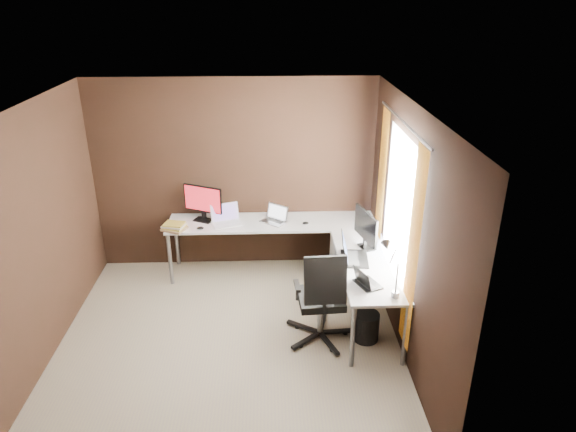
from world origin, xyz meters
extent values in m
cube|color=tan|center=(0.00, 0.00, 0.00)|extent=(3.60, 3.60, 0.00)
cube|color=white|center=(0.00, 0.00, 2.50)|extent=(3.60, 3.60, 0.00)
cube|color=black|center=(0.00, 1.80, 1.25)|extent=(3.60, 0.00, 2.50)
cube|color=black|center=(0.00, -1.80, 1.25)|extent=(3.60, 0.00, 2.50)
cube|color=black|center=(-1.80, 0.00, 1.25)|extent=(0.00, 3.60, 2.50)
cube|color=black|center=(1.80, 0.00, 1.25)|extent=(0.00, 3.60, 2.50)
cube|color=white|center=(1.79, 0.35, 1.45)|extent=(0.00, 1.00, 1.30)
cube|color=orange|center=(1.75, -0.38, 1.25)|extent=(0.01, 0.35, 2.00)
cube|color=orange|center=(1.75, 1.07, 1.25)|extent=(0.01, 0.35, 2.00)
cylinder|color=slate|center=(1.75, 0.35, 2.28)|extent=(0.02, 1.90, 0.02)
cube|color=white|center=(0.48, 1.50, 0.71)|extent=(2.65, 0.60, 0.03)
cube|color=white|center=(1.50, 0.38, 0.71)|extent=(0.60, 1.65, 0.03)
cylinder|color=slate|center=(-0.81, 1.24, 0.35)|extent=(0.05, 0.05, 0.70)
cylinder|color=slate|center=(-0.81, 1.76, 0.35)|extent=(0.05, 0.05, 0.70)
cylinder|color=slate|center=(1.24, -0.41, 0.35)|extent=(0.05, 0.05, 0.70)
cylinder|color=slate|center=(1.76, -0.41, 0.35)|extent=(0.05, 0.05, 0.70)
cylinder|color=slate|center=(1.76, 1.76, 0.35)|extent=(0.05, 0.05, 0.70)
cube|color=white|center=(1.43, 1.15, 0.30)|extent=(0.42, 0.50, 0.60)
cube|color=black|center=(-0.40, 1.56, 0.74)|extent=(0.28, 0.24, 0.01)
cube|color=black|center=(-0.39, 1.58, 0.80)|extent=(0.06, 0.05, 0.11)
cube|color=black|center=(-0.39, 1.58, 1.02)|extent=(0.50, 0.25, 0.34)
cube|color=red|center=(-0.40, 1.57, 1.02)|extent=(0.46, 0.22, 0.31)
cube|color=black|center=(1.55, 0.73, 0.74)|extent=(0.18, 0.24, 0.01)
cube|color=black|center=(1.53, 0.72, 0.79)|extent=(0.04, 0.05, 0.09)
cube|color=black|center=(1.53, 0.72, 1.01)|extent=(0.16, 0.54, 0.34)
cube|color=#233C9F|center=(1.54, 0.73, 1.01)|extent=(0.14, 0.50, 0.31)
cube|color=white|center=(-0.09, 1.45, 0.74)|extent=(0.42, 0.35, 0.02)
cube|color=white|center=(-0.12, 1.54, 0.86)|extent=(0.36, 0.18, 0.22)
cube|color=#614B88|center=(-0.12, 1.53, 0.86)|extent=(0.31, 0.15, 0.19)
cube|color=silver|center=(0.50, 1.48, 0.74)|extent=(0.38, 0.36, 0.02)
cube|color=silver|center=(0.55, 1.54, 0.84)|extent=(0.28, 0.24, 0.19)
cube|color=white|center=(0.54, 1.54, 0.84)|extent=(0.24, 0.20, 0.17)
cube|color=black|center=(1.37, 0.46, 0.74)|extent=(0.33, 0.44, 0.02)
cube|color=black|center=(1.26, 0.47, 0.87)|extent=(0.12, 0.42, 0.26)
cube|color=#1A223C|center=(1.27, 0.47, 0.87)|extent=(0.10, 0.37, 0.22)
cube|color=black|center=(1.42, -0.07, 0.74)|extent=(0.29, 0.33, 0.02)
cube|color=black|center=(1.36, -0.10, 0.83)|extent=(0.16, 0.27, 0.17)
cube|color=#B34360|center=(1.36, -0.10, 0.83)|extent=(0.14, 0.24, 0.15)
cube|color=#8F724D|center=(-0.73, 1.30, 0.74)|extent=(0.34, 0.31, 0.03)
cube|color=gold|center=(-0.73, 1.30, 0.77)|extent=(0.30, 0.27, 0.02)
cube|color=beige|center=(-0.73, 1.30, 0.79)|extent=(0.31, 0.27, 0.02)
cube|color=gold|center=(-0.73, 1.30, 0.81)|extent=(0.27, 0.23, 0.02)
ellipsoid|color=black|center=(-0.41, 1.30, 0.75)|extent=(0.10, 0.08, 0.03)
ellipsoid|color=black|center=(0.90, 1.40, 0.75)|extent=(0.08, 0.05, 0.03)
cylinder|color=slate|center=(1.65, -0.30, 0.76)|extent=(0.08, 0.08, 0.06)
cylinder|color=slate|center=(1.65, -0.30, 0.94)|extent=(0.02, 0.02, 0.31)
cylinder|color=slate|center=(1.60, -0.27, 1.15)|extent=(0.02, 0.17, 0.23)
cone|color=slate|center=(1.55, -0.20, 1.23)|extent=(0.10, 0.12, 0.13)
cylinder|color=slate|center=(0.97, 0.09, 0.25)|extent=(0.06, 0.06, 0.38)
cube|color=black|center=(0.97, 0.09, 0.47)|extent=(0.49, 0.49, 0.08)
cube|color=black|center=(0.99, -0.14, 0.83)|extent=(0.43, 0.15, 0.51)
cylinder|color=black|center=(1.46, 0.01, 0.16)|extent=(0.35, 0.35, 0.31)
camera|label=1|loc=(0.46, -4.47, 3.44)|focal=32.00mm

